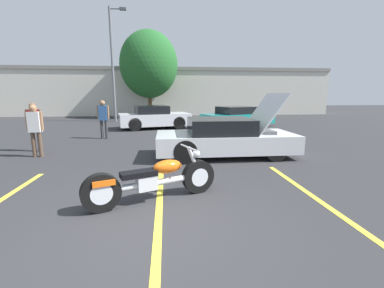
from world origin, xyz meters
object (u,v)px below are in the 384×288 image
at_px(tree_background, 149,65).
at_px(spectator_midground, 103,116).
at_px(light_pole, 113,60).
at_px(spectator_near_motorcycle, 34,123).
at_px(spectator_by_show_car, 35,126).
at_px(motorcycle, 154,180).
at_px(show_car_hood_open, 225,138).
at_px(parked_car_right_row, 237,117).
at_px(parked_car_left_row, 154,117).

bearing_deg(tree_background, spectator_midground, -97.62).
distance_m(light_pole, tree_background, 3.91).
xyz_separation_m(spectator_near_motorcycle, spectator_by_show_car, (0.42, -0.86, -0.02)).
relative_size(spectator_near_motorcycle, spectator_midground, 0.99).
bearing_deg(spectator_by_show_car, motorcycle, -45.14).
distance_m(light_pole, spectator_near_motorcycle, 10.60).
relative_size(show_car_hood_open, parked_car_right_row, 0.92).
bearing_deg(spectator_midground, spectator_by_show_car, -111.82).
bearing_deg(parked_car_left_row, motorcycle, -100.72).
distance_m(parked_car_right_row, spectator_by_show_car, 10.98).
relative_size(parked_car_left_row, spectator_midground, 2.54).
relative_size(spectator_by_show_car, spectator_midground, 0.97).
xyz_separation_m(tree_background, motorcycle, (1.10, -17.94, -3.99)).
bearing_deg(spectator_near_motorcycle, parked_car_left_row, 56.58).
bearing_deg(parked_car_left_row, light_pole, 111.63).
xyz_separation_m(parked_car_left_row, spectator_near_motorcycle, (-3.84, -5.81, 0.37)).
bearing_deg(spectator_midground, spectator_near_motorcycle, -125.54).
bearing_deg(spectator_by_show_car, parked_car_left_row, 62.92).
distance_m(motorcycle, spectator_by_show_car, 5.50).
bearing_deg(spectator_near_motorcycle, show_car_hood_open, -11.71).
bearing_deg(show_car_hood_open, tree_background, 102.31).
xyz_separation_m(tree_background, parked_car_right_row, (5.72, -7.09, -3.80)).
xyz_separation_m(show_car_hood_open, spectator_midground, (-4.68, 3.78, 0.42)).
bearing_deg(parked_car_left_row, spectator_near_motorcycle, -136.57).
relative_size(tree_background, motorcycle, 2.94).
relative_size(tree_background, spectator_midground, 4.20).
bearing_deg(parked_car_right_row, spectator_midground, -173.73).
height_order(light_pole, spectator_near_motorcycle, light_pole).
bearing_deg(light_pole, show_car_hood_open, -64.08).
bearing_deg(light_pole, spectator_midground, -83.67).
height_order(motorcycle, spectator_by_show_car, spectator_by_show_car).
height_order(motorcycle, parked_car_right_row, parked_car_right_row).
bearing_deg(spectator_by_show_car, spectator_midground, 68.18).
relative_size(show_car_hood_open, spectator_near_motorcycle, 2.61).
bearing_deg(show_car_hood_open, spectator_by_show_car, 175.23).
distance_m(parked_car_left_row, spectator_near_motorcycle, 6.98).
height_order(light_pole, tree_background, light_pole).
bearing_deg(motorcycle, parked_car_left_row, 70.43).
height_order(motorcycle, spectator_near_motorcycle, spectator_near_motorcycle).
xyz_separation_m(parked_car_right_row, spectator_by_show_car, (-8.48, -6.97, 0.39)).
bearing_deg(spectator_midground, motorcycle, -70.58).
xyz_separation_m(motorcycle, spectator_midground, (-2.53, 7.19, 0.61)).
height_order(parked_car_left_row, spectator_midground, spectator_midground).
relative_size(light_pole, spectator_midground, 4.61).
height_order(light_pole, motorcycle, light_pole).
xyz_separation_m(show_car_hood_open, spectator_near_motorcycle, (-6.43, 1.33, 0.40)).
relative_size(motorcycle, parked_car_right_row, 0.51).
distance_m(motorcycle, spectator_near_motorcycle, 6.41).
bearing_deg(motorcycle, spectator_by_show_car, 112.87).
xyz_separation_m(motorcycle, show_car_hood_open, (2.15, 3.40, 0.19)).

